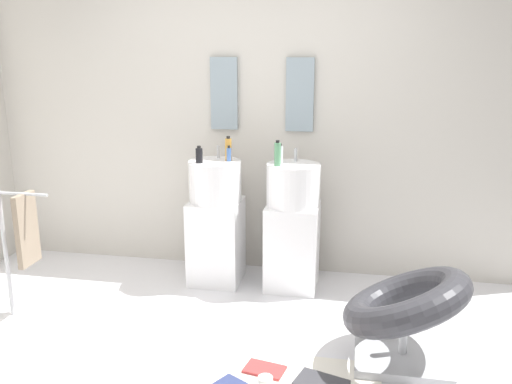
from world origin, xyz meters
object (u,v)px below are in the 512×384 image
Objects in this scene: magazine_red at (264,369)px; soap_bottle_green at (278,154)px; pedestal_sink_right at (293,226)px; magazine_charcoal at (321,384)px; soap_bottle_blue at (229,154)px; soap_bottle_amber at (228,149)px; towel_rack at (23,232)px; lounge_chair at (405,309)px; pedestal_sink_left at (216,222)px; coffee_mug at (265,384)px; soap_bottle_black at (199,155)px; soap_bottle_clear at (280,154)px.

soap_bottle_green reaches higher than magazine_red.
pedestal_sink_right is 3.86× the size of magazine_charcoal.
soap_bottle_amber reaches higher than soap_bottle_blue.
towel_rack reaches higher than magazine_red.
lounge_chair is 1.80m from soap_bottle_amber.
lounge_chair is 5.29× the size of soap_bottle_amber.
pedestal_sink_left is at bearing 180.00° from pedestal_sink_right.
pedestal_sink_left is at bearing 114.40° from coffee_mug.
soap_bottle_blue reaches higher than pedestal_sink_right.
coffee_mug reaches higher than magazine_red.
soap_bottle_black is 0.69× the size of soap_bottle_amber.
pedestal_sink_right is 0.74m from soap_bottle_blue.
lounge_chair is 3.58× the size of magazine_charcoal.
soap_bottle_clear is (0.51, 0.01, 0.56)m from pedestal_sink_left.
soap_bottle_green reaches higher than pedestal_sink_right.
magazine_charcoal is (0.34, -0.09, 0.01)m from magazine_red.
soap_bottle_clear is (-0.90, 0.97, 0.71)m from lounge_chair.
magazine_red is at bearing 101.09° from coffee_mug.
coffee_mug is 0.46× the size of soap_bottle_green.
soap_bottle_amber is at bearing 112.46° from soap_bottle_blue.
soap_bottle_blue reaches higher than lounge_chair.
soap_bottle_green reaches higher than soap_bottle_blue.
soap_bottle_black is 0.68× the size of soap_bottle_green.
pedestal_sink_left is 1.42m from towel_rack.
soap_bottle_black is (-0.71, 1.14, 1.03)m from magazine_red.
lounge_chair is 6.65× the size of soap_bottle_clear.
soap_bottle_green is 1.00× the size of soap_bottle_amber.
coffee_mug is at bearing -69.57° from soap_bottle_blue.
soap_bottle_blue is at bearing 26.66° from soap_bottle_black.
magazine_charcoal is (0.33, -1.32, -0.48)m from pedestal_sink_right.
soap_bottle_green is (0.60, 0.00, 0.03)m from soap_bottle_black.
magazine_charcoal is 1.92m from soap_bottle_amber.
soap_bottle_blue is 0.04m from soap_bottle_amber.
soap_bottle_black is at bearing 119.08° from coffee_mug.
pedestal_sink_left is 0.57m from soap_bottle_black.
coffee_mug is (0.65, -1.43, -0.45)m from pedestal_sink_left.
magazine_charcoal is 1.88m from soap_bottle_blue.
soap_bottle_blue is (-0.50, 0.02, 0.55)m from pedestal_sink_right.
soap_bottle_black is at bearing -171.04° from soap_bottle_clear.
magazine_red is (1.74, -0.38, -0.61)m from towel_rack.
towel_rack is at bearing -144.95° from soap_bottle_blue.
pedestal_sink_left is 0.59m from soap_bottle_amber.
magazine_charcoal is at bearing -75.84° from pedestal_sink_right.
coffee_mug is at bearing -88.66° from pedestal_sink_right.
pedestal_sink_right is 0.57m from soap_bottle_clear.
soap_bottle_amber reaches higher than coffee_mug.
soap_bottle_clear is at bearing 126.01° from magazine_charcoal.
soap_bottle_blue is at bearing 8.90° from pedestal_sink_left.
magazine_red is 1.69m from soap_bottle_blue.
soap_bottle_clear is (-0.10, 1.24, 1.04)m from magazine_red.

